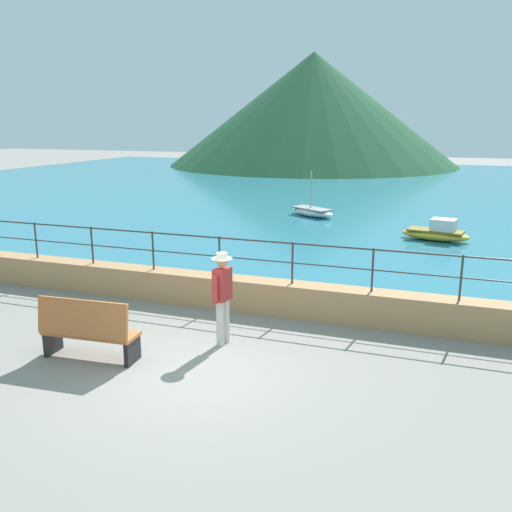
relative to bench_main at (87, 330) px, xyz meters
name	(u,v)px	position (x,y,z in m)	size (l,w,h in m)	color
ground_plane	(191,371)	(1.86, 0.20, -0.56)	(120.00, 120.00, 0.00)	gray
promenade_wall	(255,295)	(1.86, 3.40, -0.21)	(20.00, 0.56, 0.70)	tan
railing	(255,252)	(1.86, 3.40, 0.76)	(18.44, 0.04, 0.90)	#383330
lake_water	(382,190)	(1.86, 26.04, -0.53)	(64.00, 44.32, 0.06)	teal
hill_main	(313,110)	(-6.88, 43.57, 4.54)	(26.75, 26.75, 10.21)	#1E4C2D
bench_main	(87,330)	(0.00, 0.00, 0.00)	(1.74, 0.67, 1.13)	#B76633
person_walking	(222,294)	(1.92, 1.45, 0.42)	(0.38, 0.56, 1.75)	beige
boat_0	(312,211)	(0.15, 15.45, -0.30)	(2.43, 1.98, 1.94)	white
boat_1	(437,233)	(5.39, 12.09, -0.23)	(2.43, 1.32, 0.76)	gold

